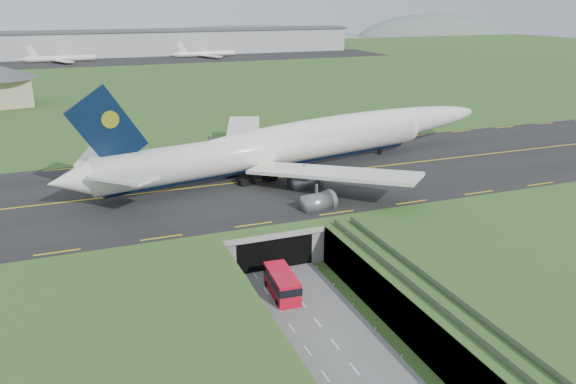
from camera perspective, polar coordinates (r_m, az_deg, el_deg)
name	(u,v)px	position (r m, az deg, el deg)	size (l,w,h in m)	color
ground	(295,295)	(78.98, 0.68, -10.37)	(900.00, 900.00, 0.00)	#325622
airfield_deck	(295,275)	(77.55, 0.68, -8.44)	(800.00, 800.00, 6.00)	gray
trench_road	(316,321)	(72.98, 2.89, -12.99)	(12.00, 75.00, 0.20)	slate
taxiway	(230,184)	(105.44, -5.90, 0.84)	(800.00, 44.00, 0.18)	black
tunnel_portal	(257,229)	(91.71, -3.15, -3.75)	(17.00, 22.30, 6.00)	gray
guideway	(449,314)	(66.72, 16.00, -11.86)	(3.00, 53.00, 7.05)	#A8A8A3
jumbo_jet	(303,143)	(112.73, 1.54, 5.04)	(97.63, 61.44, 20.75)	white
shuttle_tram	(282,284)	(77.84, -0.62, -9.30)	(3.63, 8.48, 3.37)	red
cargo_terminal	(112,43)	(365.14, -17.41, 14.24)	(320.00, 67.00, 15.60)	#B2B2B2
distant_hills	(181,52)	(503.92, -10.83, 13.76)	(700.00, 91.00, 60.00)	slate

